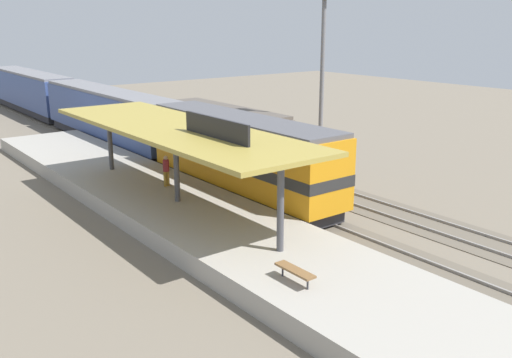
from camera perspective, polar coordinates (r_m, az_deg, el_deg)
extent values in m
plane|color=#706656|center=(32.41, 2.31, -1.57)|extent=(120.00, 120.00, 0.00)
cube|color=#5F5649|center=(31.22, -0.52, -2.19)|extent=(3.20, 110.00, 0.04)
cube|color=gray|center=(30.79, -1.59, -2.34)|extent=(0.10, 110.00, 0.16)
cube|color=gray|center=(31.62, 0.52, -1.85)|extent=(0.10, 110.00, 0.16)
cube|color=#5F5649|center=(34.06, 5.67, -0.74)|extent=(3.20, 110.00, 0.04)
cube|color=gray|center=(33.57, 4.78, -0.85)|extent=(0.10, 110.00, 0.16)
cube|color=gray|center=(34.52, 6.55, -0.44)|extent=(0.10, 110.00, 0.16)
cube|color=#9E998E|center=(28.69, -7.89, -3.07)|extent=(6.00, 44.00, 0.90)
cylinder|color=#47474C|center=(21.71, 2.49, -2.86)|extent=(0.28, 0.28, 3.60)
cylinder|color=#47474C|center=(28.05, -8.06, 1.28)|extent=(0.28, 0.28, 3.60)
cylinder|color=#47474C|center=(35.08, -14.57, 3.83)|extent=(0.28, 0.28, 3.60)
cube|color=#A38E3D|center=(27.65, -8.21, 5.10)|extent=(5.20, 18.00, 0.20)
cube|color=black|center=(24.52, -4.08, 5.19)|extent=(0.12, 4.80, 0.90)
cylinder|color=#333338|center=(19.29, 5.25, -10.50)|extent=(0.07, 0.07, 0.42)
cylinder|color=#333338|center=(20.16, 2.72, -9.24)|extent=(0.07, 0.07, 0.42)
cube|color=brown|center=(19.61, 3.97, -9.20)|extent=(0.44, 1.70, 0.08)
cube|color=#28282D|center=(31.79, -1.54, -0.94)|extent=(2.60, 13.60, 0.70)
cube|color=orange|center=(31.26, -1.57, 2.75)|extent=(2.90, 14.40, 3.50)
cube|color=#515156|center=(30.89, -1.59, 6.13)|extent=(2.78, 14.11, 0.24)
cube|color=#282828|center=(31.32, -1.57, 2.28)|extent=(2.93, 14.43, 0.56)
cube|color=#28282D|center=(47.15, -14.55, 4.05)|extent=(2.60, 19.20, 0.70)
cube|color=#384C84|center=(46.80, -14.72, 6.45)|extent=(2.90, 20.00, 3.30)
cube|color=slate|center=(46.57, -14.87, 8.60)|extent=(2.78, 19.60, 0.24)
cube|color=#28282D|center=(66.57, -21.74, 6.72)|extent=(2.60, 19.20, 0.70)
cube|color=#384C84|center=(66.32, -21.92, 8.42)|extent=(2.90, 20.00, 3.30)
cube|color=slate|center=(66.16, -22.07, 9.94)|extent=(2.78, 19.60, 0.24)
cube|color=#28282D|center=(40.90, -3.14, 2.81)|extent=(2.50, 11.20, 0.70)
cube|color=#6B6056|center=(40.56, -3.18, 5.08)|extent=(2.80, 12.00, 2.60)
cube|color=#554D45|center=(40.32, -3.21, 7.07)|extent=(2.69, 11.76, 0.24)
cylinder|color=slate|center=(37.08, 6.67, 9.22)|extent=(0.28, 0.28, 11.00)
cylinder|color=olive|center=(31.05, -9.19, 0.01)|extent=(0.16, 0.16, 0.84)
cylinder|color=olive|center=(31.13, -8.90, 0.06)|extent=(0.16, 0.16, 0.84)
cylinder|color=maroon|center=(30.90, -9.10, 1.36)|extent=(0.34, 0.34, 0.64)
sphere|color=tan|center=(30.80, -9.14, 2.14)|extent=(0.23, 0.23, 0.23)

